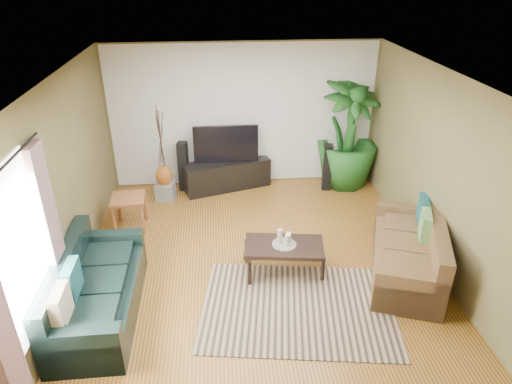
{
  "coord_description": "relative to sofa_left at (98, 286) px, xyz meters",
  "views": [
    {
      "loc": [
        -0.53,
        -5.45,
        3.95
      ],
      "look_at": [
        0.0,
        0.2,
        1.05
      ],
      "focal_mm": 32.0,
      "sensor_mm": 36.0,
      "label": 1
    }
  ],
  "objects": [
    {
      "name": "floor",
      "position": [
        2.03,
        0.89,
        -0.42
      ],
      "size": [
        5.5,
        5.5,
        0.0
      ],
      "primitive_type": "plane",
      "color": "#9E6E29",
      "rests_on": "ground"
    },
    {
      "name": "ceiling",
      "position": [
        2.03,
        0.89,
        2.28
      ],
      "size": [
        5.5,
        5.5,
        0.0
      ],
      "primitive_type": "plane",
      "rotation": [
        3.14,
        0.0,
        0.0
      ],
      "color": "white",
      "rests_on": "ground"
    },
    {
      "name": "wall_back",
      "position": [
        2.03,
        3.64,
        0.93
      ],
      "size": [
        5.0,
        0.0,
        5.0
      ],
      "primitive_type": "plane",
      "rotation": [
        1.57,
        0.0,
        0.0
      ],
      "color": "brown",
      "rests_on": "ground"
    },
    {
      "name": "wall_front",
      "position": [
        2.03,
        -1.86,
        0.93
      ],
      "size": [
        5.0,
        0.0,
        5.0
      ],
      "primitive_type": "plane",
      "rotation": [
        -1.57,
        0.0,
        0.0
      ],
      "color": "brown",
      "rests_on": "ground"
    },
    {
      "name": "wall_left",
      "position": [
        -0.47,
        0.89,
        0.92
      ],
      "size": [
        0.0,
        5.5,
        5.5
      ],
      "primitive_type": "plane",
      "rotation": [
        1.57,
        0.0,
        1.57
      ],
      "color": "brown",
      "rests_on": "ground"
    },
    {
      "name": "wall_right",
      "position": [
        4.53,
        0.89,
        0.92
      ],
      "size": [
        0.0,
        5.5,
        5.5
      ],
      "primitive_type": "plane",
      "rotation": [
        1.57,
        0.0,
        -1.57
      ],
      "color": "brown",
      "rests_on": "ground"
    },
    {
      "name": "backwall_panel",
      "position": [
        2.03,
        3.63,
        0.93
      ],
      "size": [
        4.9,
        0.0,
        4.9
      ],
      "primitive_type": "plane",
      "rotation": [
        1.57,
        0.0,
        0.0
      ],
      "color": "white",
      "rests_on": "ground"
    },
    {
      "name": "window_pane",
      "position": [
        -0.45,
        -0.71,
        0.97
      ],
      "size": [
        0.0,
        1.8,
        1.8
      ],
      "primitive_type": "plane",
      "rotation": [
        1.57,
        0.0,
        1.57
      ],
      "color": "white",
      "rests_on": "ground"
    },
    {
      "name": "curtain_far",
      "position": [
        -0.4,
        0.04,
        0.72
      ],
      "size": [
        0.08,
        0.35,
        2.2
      ],
      "primitive_type": "cube",
      "color": "gray",
      "rests_on": "ground"
    },
    {
      "name": "curtain_rod",
      "position": [
        -0.4,
        -0.71,
        1.87
      ],
      "size": [
        0.03,
        1.9,
        0.03
      ],
      "primitive_type": "cylinder",
      "rotation": [
        1.57,
        0.0,
        0.0
      ],
      "color": "black",
      "rests_on": "ground"
    },
    {
      "name": "sofa_left",
      "position": [
        0.0,
        0.0,
        0.0
      ],
      "size": [
        0.89,
        2.05,
        0.85
      ],
      "primitive_type": "cube",
      "rotation": [
        0.0,
        0.0,
        1.58
      ],
      "color": "black",
      "rests_on": "floor"
    },
    {
      "name": "sofa_right",
      "position": [
        4.07,
        0.45,
        0.0
      ],
      "size": [
        1.46,
        2.1,
        0.85
      ],
      "primitive_type": "cube",
      "rotation": [
        0.0,
        0.0,
        -1.91
      ],
      "color": "brown",
      "rests_on": "floor"
    },
    {
      "name": "area_rug",
      "position": [
        2.45,
        -0.14,
        -0.42
      ],
      "size": [
        2.65,
        2.06,
        0.01
      ],
      "primitive_type": "cube",
      "rotation": [
        0.0,
        0.0,
        -0.15
      ],
      "color": "tan",
      "rests_on": "floor"
    },
    {
      "name": "coffee_table",
      "position": [
        2.38,
        0.64,
        -0.2
      ],
      "size": [
        1.16,
        0.74,
        0.44
      ],
      "primitive_type": "cube",
      "rotation": [
        0.0,
        0.0,
        -0.14
      ],
      "color": "black",
      "rests_on": "floor"
    },
    {
      "name": "candle_tray",
      "position": [
        2.38,
        0.64,
        0.03
      ],
      "size": [
        0.34,
        0.34,
        0.01
      ],
      "primitive_type": "cylinder",
      "color": "gray",
      "rests_on": "coffee_table"
    },
    {
      "name": "candle_tall",
      "position": [
        2.32,
        0.67,
        0.14
      ],
      "size": [
        0.07,
        0.07,
        0.22
      ],
      "primitive_type": "cylinder",
      "color": "beige",
      "rests_on": "candle_tray"
    },
    {
      "name": "candle_mid",
      "position": [
        2.42,
        0.6,
        0.12
      ],
      "size": [
        0.07,
        0.07,
        0.17
      ],
      "primitive_type": "cylinder",
      "color": "beige",
      "rests_on": "candle_tray"
    },
    {
      "name": "candle_short",
      "position": [
        2.45,
        0.7,
        0.1
      ],
      "size": [
        0.07,
        0.07,
        0.14
      ],
      "primitive_type": "cylinder",
      "color": "beige",
      "rests_on": "candle_tray"
    },
    {
      "name": "tv_stand",
      "position": [
        1.69,
        3.39,
        -0.15
      ],
      "size": [
        1.71,
        0.95,
        0.54
      ],
      "primitive_type": "cube",
      "rotation": [
        0.0,
        0.0,
        0.3
      ],
      "color": "black",
      "rests_on": "floor"
    },
    {
      "name": "television",
      "position": [
        1.69,
        3.39,
        0.47
      ],
      "size": [
        1.2,
        0.07,
        0.71
      ],
      "primitive_type": "cube",
      "color": "black",
      "rests_on": "tv_stand"
    },
    {
      "name": "speaker_left",
      "position": [
        0.88,
        3.39,
        0.05
      ],
      "size": [
        0.21,
        0.22,
        0.96
      ],
      "primitive_type": "cube",
      "rotation": [
        0.0,
        0.0,
        -0.2
      ],
      "color": "black",
      "rests_on": "floor"
    },
    {
      "name": "speaker_right",
      "position": [
        3.58,
        3.16,
        0.03
      ],
      "size": [
        0.19,
        0.2,
        0.9
      ],
      "primitive_type": "cube",
      "rotation": [
        0.0,
        0.0,
        -0.15
      ],
      "color": "black",
      "rests_on": "floor"
    },
    {
      "name": "potted_plant",
      "position": [
        3.98,
        3.36,
        0.61
      ],
      "size": [
        1.51,
        1.51,
        2.06
      ],
      "primitive_type": "imported",
      "rotation": [
        0.0,
        0.0,
        0.39
      ],
      "color": "#1B531C",
      "rests_on": "floor"
    },
    {
      "name": "plant_pot",
      "position": [
        3.98,
        3.36,
        -0.28
      ],
      "size": [
        0.38,
        0.38,
        0.3
      ],
      "primitive_type": "cylinder",
      "color": "black",
      "rests_on": "floor"
    },
    {
      "name": "pedestal",
      "position": [
        0.54,
        3.02,
        -0.26
      ],
      "size": [
        0.38,
        0.38,
        0.32
      ],
      "primitive_type": "cube",
      "rotation": [
        0.0,
        0.0,
        -0.18
      ],
      "color": "gray",
      "rests_on": "floor"
    },
    {
      "name": "vase",
      "position": [
        0.54,
        3.02,
        0.05
      ],
      "size": [
        0.3,
        0.3,
        0.41
      ],
      "primitive_type": "ellipsoid",
      "color": "#934F1A",
      "rests_on": "pedestal"
    },
    {
      "name": "side_table",
      "position": [
        0.06,
        2.05,
        -0.15
      ],
      "size": [
        0.56,
        0.56,
        0.56
      ],
      "primitive_type": "cube",
      "rotation": [
        0.0,
        0.0,
        0.07
      ],
      "color": "#975D31",
      "rests_on": "floor"
    }
  ]
}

